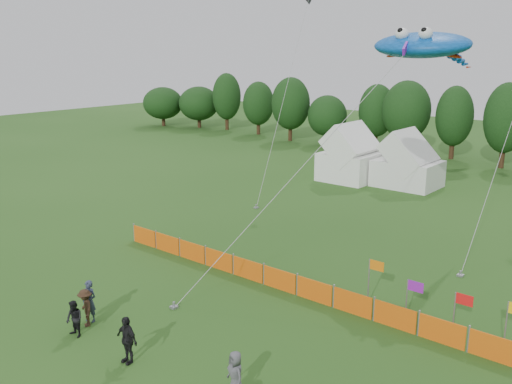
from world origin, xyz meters
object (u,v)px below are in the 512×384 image
Objects in this scene: tent_right at (408,165)px; spectator_e at (236,374)px; barrier_fence at (279,280)px; spectator_a at (89,301)px; stingray_kite at (425,46)px; spectator_d at (127,340)px; spectator_b at (74,319)px; spectator_c at (85,308)px; tent_left at (350,157)px.

spectator_e is (8.71, -31.09, -1.01)m from tent_right.
barrier_fence is 12.05× the size of spectator_a.
stingray_kite is (6.80, -13.65, 9.54)m from tent_right.
barrier_fence is 8.81m from spectator_e.
barrier_fence is 8.77m from spectator_a.
spectator_d is at bearing -92.08° from barrier_fence.
barrier_fence is at bearing 47.19° from spectator_a.
spectator_b is at bearing -111.39° from barrier_fence.
spectator_a reaches higher than spectator_e.
spectator_a is 1.00× the size of spectator_d.
spectator_a is 21.27m from stingray_kite.
tent_right reaches higher than spectator_d.
spectator_a is at bearing 147.29° from spectator_c.
spectator_c is at bearing -115.94° from barrier_fence.
tent_left is at bearing 132.77° from stingray_kite.
spectator_d is at bearing -82.45° from tent_right.
spectator_b is 0.94× the size of spectator_e.
stingray_kite is at bearing 76.98° from barrier_fence.
tent_left is 30.49m from spectator_a.
barrier_fence is at bearing -78.92° from tent_right.
stingray_kite is at bearing 55.30° from spectator_a.
spectator_e is (4.14, -7.77, 0.31)m from barrier_fence.
barrier_fence is 12.00× the size of spectator_d.
tent_left is at bearing 106.38° from spectator_d.
tent_left is 0.21× the size of barrier_fence.
spectator_b is 0.83× the size of spectator_d.
spectator_b is at bearing -151.28° from spectator_e.
spectator_a is 0.09× the size of stingray_kite.
stingray_kite is (6.39, 17.39, 10.45)m from spectator_a.
tent_left reaches higher than spectator_c.
tent_right reaches higher than spectator_b.
spectator_e is (8.07, 0.31, 0.00)m from spectator_c.
tent_right is 17.99m from stingray_kite.
spectator_c reaches higher than barrier_fence.
tent_left is 30.88m from spectator_c.
spectator_d is (-0.32, -8.74, 0.41)m from barrier_fence.
spectator_a is (-4.15, -7.72, 0.41)m from barrier_fence.
spectator_e reaches higher than barrier_fence.
tent_left reaches higher than spectator_e.
spectator_b is (5.95, -31.18, -1.25)m from tent_left.
spectator_c is 3.67m from spectator_d.
barrier_fence is at bearing 68.50° from spectator_b.
stingray_kite reaches higher than spectator_e.
tent_right is 2.80× the size of spectator_a.
tent_right is 31.06m from spectator_a.
tent_right is at bearing 97.56° from spectator_d.
tent_left is 2.79× the size of spectator_c.
spectator_c is at bearing -79.72° from tent_left.
tent_left is 32.36m from spectator_d.
barrier_fence is (9.43, -22.29, -1.51)m from tent_left.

